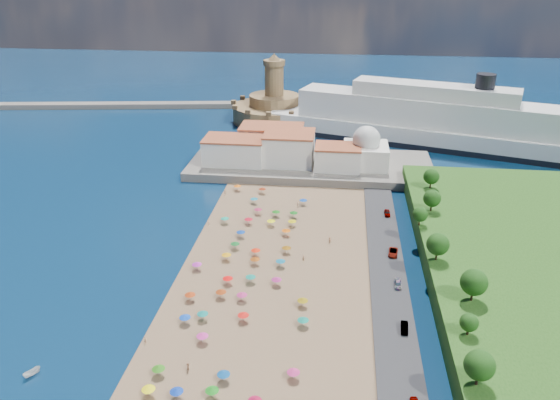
# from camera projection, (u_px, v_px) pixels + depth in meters

# --- Properties ---
(ground) EXTENTS (700.00, 700.00, 0.00)m
(ground) POSITION_uv_depth(u_px,v_px,m) (253.00, 267.00, 140.08)
(ground) COLOR #071938
(ground) RESTS_ON ground
(terrace) EXTENTS (90.00, 36.00, 3.00)m
(terrace) POSITION_uv_depth(u_px,v_px,m) (311.00, 166.00, 204.78)
(terrace) COLOR #59544C
(terrace) RESTS_ON ground
(jetty) EXTENTS (18.00, 70.00, 2.40)m
(jetty) POSITION_uv_depth(u_px,v_px,m) (266.00, 137.00, 239.06)
(jetty) COLOR #59544C
(jetty) RESTS_ON ground
(breakwater) EXTENTS (199.03, 34.77, 2.60)m
(breakwater) POSITION_uv_depth(u_px,v_px,m) (96.00, 105.00, 290.33)
(breakwater) COLOR #59544C
(breakwater) RESTS_ON ground
(waterfront_buildings) EXTENTS (57.00, 29.00, 11.00)m
(waterfront_buildings) POSITION_uv_depth(u_px,v_px,m) (276.00, 148.00, 204.18)
(waterfront_buildings) COLOR silver
(waterfront_buildings) RESTS_ON terrace
(domed_building) EXTENTS (16.00, 16.00, 15.00)m
(domed_building) POSITION_uv_depth(u_px,v_px,m) (366.00, 150.00, 197.83)
(domed_building) COLOR silver
(domed_building) RESTS_ON terrace
(fortress) EXTENTS (40.00, 40.00, 32.40)m
(fortress) POSITION_uv_depth(u_px,v_px,m) (274.00, 108.00, 264.12)
(fortress) COLOR olive
(fortress) RESTS_ON ground
(cruise_ship) EXTENTS (143.38, 63.20, 31.36)m
(cruise_ship) POSITION_uv_depth(u_px,v_px,m) (431.00, 123.00, 229.55)
(cruise_ship) COLOR black
(cruise_ship) RESTS_ON ground
(beach_parasols) EXTENTS (30.92, 114.98, 2.20)m
(beach_parasols) POSITION_uv_depth(u_px,v_px,m) (243.00, 281.00, 129.79)
(beach_parasols) COLOR gray
(beach_parasols) RESTS_ON beach
(beachgoers) EXTENTS (36.86, 98.80, 1.89)m
(beachgoers) POSITION_uv_depth(u_px,v_px,m) (250.00, 259.00, 141.47)
(beachgoers) COLOR tan
(beachgoers) RESTS_ON beach
(parked_cars) EXTENTS (2.98, 83.28, 1.45)m
(parked_cars) POSITION_uv_depth(u_px,v_px,m) (396.00, 274.00, 134.29)
(parked_cars) COLOR gray
(parked_cars) RESTS_ON promenade
(hillside_trees) EXTENTS (11.75, 111.73, 7.31)m
(hillside_trees) POSITION_uv_depth(u_px,v_px,m) (451.00, 259.00, 124.01)
(hillside_trees) COLOR #382314
(hillside_trees) RESTS_ON hillside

